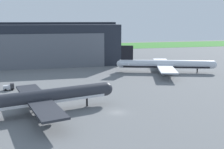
# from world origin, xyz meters

# --- Properties ---
(ground_plane) EXTENTS (440.00, 440.00, 0.00)m
(ground_plane) POSITION_xyz_m (0.00, 0.00, 0.00)
(ground_plane) COLOR slate
(grass_field_strip) EXTENTS (440.00, 56.00, 0.08)m
(grass_field_strip) POSITION_xyz_m (0.00, 180.08, 0.04)
(grass_field_strip) COLOR #377C2E
(grass_field_strip) RESTS_ON ground_plane
(maintenance_hangar) EXTENTS (77.65, 32.11, 23.02)m
(maintenance_hangar) POSITION_xyz_m (-18.01, 87.71, 11.05)
(maintenance_hangar) COLOR #232833
(maintenance_hangar) RESTS_ON ground_plane
(airliner_far_left) EXTENTS (44.56, 40.57, 12.56)m
(airliner_far_left) POSITION_xyz_m (35.90, 48.43, 3.79)
(airliner_far_left) COLOR silver
(airliner_far_left) RESTS_ON ground_plane
(airliner_near_left) EXTENTS (40.50, 34.32, 13.26)m
(airliner_near_left) POSITION_xyz_m (-19.70, 3.78, 4.25)
(airliner_near_left) COLOR #282B33
(airliner_near_left) RESTS_ON ground_plane
(baggage_tug) EXTENTS (3.87, 2.65, 2.28)m
(baggage_tug) POSITION_xyz_m (-31.29, 31.30, 1.14)
(baggage_tug) COLOR #2D2D33
(baggage_tug) RESTS_ON ground_plane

